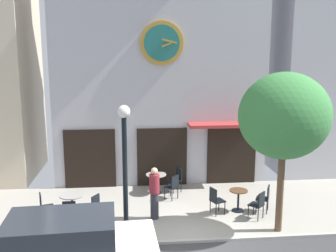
% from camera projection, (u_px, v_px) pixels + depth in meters
% --- Properties ---
extents(clock_building, '(8.36, 3.67, 11.52)m').
position_uv_depth(clock_building, '(159.00, 33.00, 15.47)').
color(clock_building, '#B2B2BC').
rests_on(clock_building, ground_plane).
extents(street_lamp, '(0.36, 0.36, 3.77)m').
position_uv_depth(street_lamp, '(125.00, 171.00, 10.82)').
color(street_lamp, black).
rests_on(street_lamp, ground_plane).
extents(street_tree, '(2.58, 2.32, 4.66)m').
position_uv_depth(street_tree, '(284.00, 116.00, 10.78)').
color(street_tree, brown).
rests_on(street_tree, ground_plane).
extents(cafe_table_near_door, '(0.78, 0.78, 0.74)m').
position_uv_depth(cafe_table_near_door, '(72.00, 200.00, 12.25)').
color(cafe_table_near_door, black).
rests_on(cafe_table_near_door, ground_plane).
extents(cafe_table_rightmost, '(0.76, 0.76, 0.74)m').
position_uv_depth(cafe_table_rightmost, '(156.00, 179.00, 14.35)').
color(cafe_table_rightmost, black).
rests_on(cafe_table_rightmost, ground_plane).
extents(cafe_table_near_curb, '(0.61, 0.61, 0.72)m').
position_uv_depth(cafe_table_near_curb, '(238.00, 197.00, 12.73)').
color(cafe_table_near_curb, black).
rests_on(cafe_table_near_curb, ground_plane).
extents(cafe_chair_right_end, '(0.54, 0.54, 0.90)m').
position_uv_depth(cafe_chair_right_end, '(265.00, 197.00, 12.64)').
color(cafe_chair_right_end, black).
rests_on(cafe_chair_right_end, ground_plane).
extents(cafe_chair_facing_wall, '(0.52, 0.52, 0.90)m').
position_uv_depth(cafe_chair_facing_wall, '(177.00, 178.00, 14.57)').
color(cafe_chair_facing_wall, black).
rests_on(cafe_chair_facing_wall, ground_plane).
extents(cafe_chair_corner, '(0.55, 0.55, 0.90)m').
position_uv_depth(cafe_chair_corner, '(93.00, 206.00, 11.85)').
color(cafe_chair_corner, black).
rests_on(cafe_chair_corner, ground_plane).
extents(cafe_chair_mid_row, '(0.52, 0.52, 0.90)m').
position_uv_depth(cafe_chair_mid_row, '(216.00, 199.00, 12.45)').
color(cafe_chair_mid_row, black).
rests_on(cafe_chair_mid_row, ground_plane).
extents(cafe_chair_by_entrance, '(0.57, 0.57, 0.90)m').
position_uv_depth(cafe_chair_by_entrance, '(259.00, 203.00, 12.10)').
color(cafe_chair_by_entrance, black).
rests_on(cafe_chair_by_entrance, ground_plane).
extents(cafe_chair_facing_street, '(0.50, 0.50, 0.90)m').
position_uv_depth(cafe_chair_facing_street, '(44.00, 205.00, 11.94)').
color(cafe_chair_facing_street, black).
rests_on(cafe_chair_facing_street, ground_plane).
extents(cafe_chair_left_end, '(0.57, 0.57, 0.90)m').
position_uv_depth(cafe_chair_left_end, '(173.00, 185.00, 13.75)').
color(cafe_chair_left_end, black).
rests_on(cafe_chair_left_end, ground_plane).
extents(cafe_chair_near_lamp, '(0.41, 0.41, 0.90)m').
position_uv_depth(cafe_chair_near_lamp, '(70.00, 212.00, 11.42)').
color(cafe_chair_near_lamp, black).
rests_on(cafe_chair_near_lamp, ground_plane).
extents(pedestrian_maroon, '(0.42, 0.42, 1.67)m').
position_uv_depth(pedestrian_maroon, '(154.00, 192.00, 12.08)').
color(pedestrian_maroon, '#2D2D38').
rests_on(pedestrian_maroon, ground_plane).
extents(parked_car_white, '(4.39, 2.19, 1.55)m').
position_uv_depth(parked_car_white, '(62.00, 250.00, 8.73)').
color(parked_car_white, white).
rests_on(parked_car_white, ground_plane).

